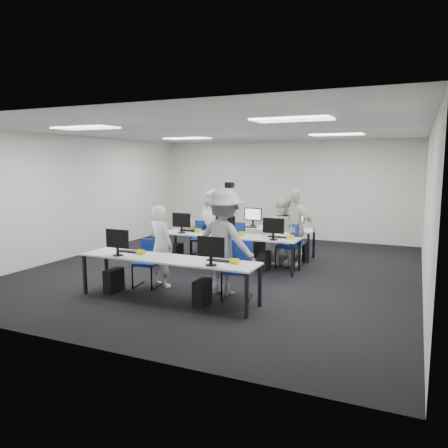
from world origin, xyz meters
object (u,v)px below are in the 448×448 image
at_px(chair_1, 237,281).
at_px(chair_3, 231,251).
at_px(desk_front, 168,261).
at_px(student_0, 161,246).
at_px(chair_2, 201,246).
at_px(photographer, 224,242).
at_px(desk_mid, 229,237).
at_px(chair_7, 292,252).
at_px(student_1, 281,232).
at_px(chair_6, 240,247).
at_px(chair_0, 147,272).
at_px(chair_5, 203,245).
at_px(student_2, 213,223).
at_px(student_3, 293,228).
at_px(chair_4, 289,254).

xyz_separation_m(chair_1, chair_3, (-1.19, 2.53, -0.04)).
bearing_deg(desk_front, student_0, 129.93).
relative_size(desk_front, chair_2, 3.56).
bearing_deg(photographer, desk_front, 52.94).
distance_m(desk_mid, student_0, 2.01).
distance_m(chair_3, chair_7, 1.42).
relative_size(desk_mid, chair_2, 3.56).
height_order(student_0, student_1, student_1).
distance_m(chair_1, chair_6, 3.09).
bearing_deg(chair_3, desk_front, -91.76).
xyz_separation_m(chair_0, student_0, (0.22, 0.14, 0.49)).
bearing_deg(chair_2, student_1, -16.30).
bearing_deg(chair_0, desk_front, -41.74).
distance_m(chair_5, student_1, 2.23).
bearing_deg(student_1, chair_3, -1.25).
bearing_deg(student_1, chair_0, 47.51).
distance_m(desk_front, photographer, 1.04).
bearing_deg(chair_0, chair_2, 87.69).
bearing_deg(student_0, student_2, -71.96).
relative_size(chair_0, chair_6, 0.94).
xyz_separation_m(desk_front, chair_6, (-0.06, 3.42, -0.39)).
distance_m(chair_6, student_0, 2.83).
distance_m(chair_7, student_0, 3.28).
bearing_deg(photographer, chair_3, -60.64).
xyz_separation_m(student_3, photographer, (-0.56, -2.59, 0.06)).
distance_m(chair_0, student_0, 0.56).
relative_size(desk_mid, student_2, 1.92).
bearing_deg(desk_mid, student_3, 27.90).
height_order(desk_mid, chair_0, chair_0).
height_order(chair_3, photographer, photographer).
xyz_separation_m(chair_7, photographer, (-0.52, -2.67, 0.63)).
relative_size(chair_0, chair_7, 0.90).
relative_size(chair_4, student_0, 0.63).
xyz_separation_m(chair_0, chair_3, (0.65, 2.53, -0.01)).
distance_m(desk_mid, photographer, 2.05).
xyz_separation_m(chair_0, student_3, (2.08, 2.75, 0.60)).
distance_m(chair_1, student_1, 2.71).
height_order(desk_front, student_3, student_3).
bearing_deg(desk_front, chair_5, 107.56).
relative_size(desk_front, chair_5, 3.86).
height_order(chair_7, student_1, student_1).
relative_size(desk_mid, student_0, 2.07).
bearing_deg(chair_0, chair_6, 68.64).
xyz_separation_m(chair_4, chair_7, (-0.01, 0.27, 0.00)).
height_order(chair_2, chair_4, chair_4).
distance_m(chair_0, photographer, 1.66).
relative_size(chair_1, chair_6, 1.05).
bearing_deg(student_0, student_1, -109.16).
bearing_deg(student_2, photographer, -43.28).
distance_m(desk_front, chair_6, 3.44).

